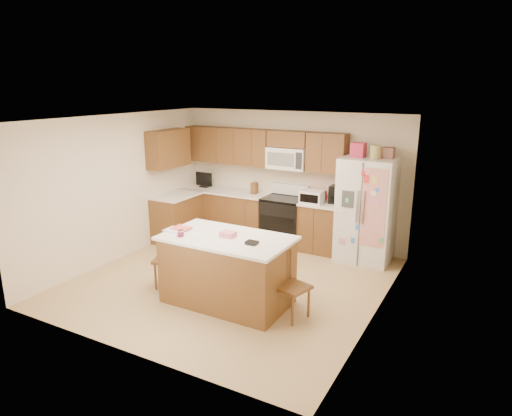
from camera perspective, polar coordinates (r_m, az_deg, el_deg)
The scene contains 9 objects.
ground at distance 7.25m, azimuth -3.13°, elevation -9.06°, with size 4.50×4.50×0.00m, color tan.
room_shell at distance 6.78m, azimuth -3.30°, elevation 2.11°, with size 4.60×4.60×2.52m.
cabinetry at distance 8.89m, azimuth -2.56°, elevation 1.80°, with size 3.36×1.56×2.15m.
stove at distance 8.68m, azimuth 3.54°, elevation -1.56°, with size 0.76×0.65×1.13m.
refrigerator at distance 7.99m, azimuth 13.64°, elevation -0.12°, with size 0.90×0.79×2.04m.
island at distance 6.40m, azimuth -3.61°, elevation -7.68°, with size 1.82×1.04×1.06m.
windsor_chair_left at distance 7.02m, azimuth -10.81°, elevation -6.22°, with size 0.50×0.52×0.94m.
windsor_chair_back at distance 6.87m, azimuth -0.97°, elevation -6.45°, with size 0.40×0.38×0.93m.
windsor_chair_right at distance 6.03m, azimuth 4.42°, elevation -9.71°, with size 0.48×0.49×0.93m.
Camera 1 is at (3.49, -5.61, 2.98)m, focal length 32.00 mm.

